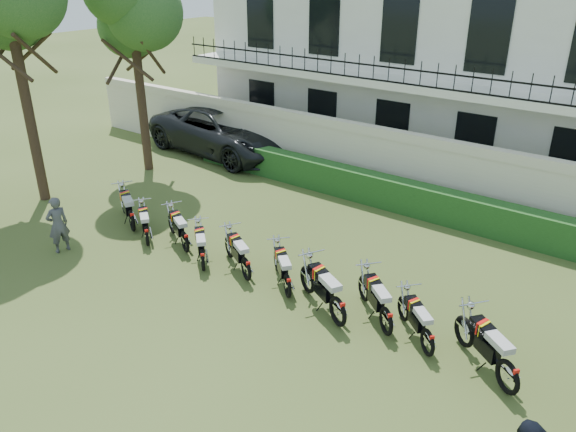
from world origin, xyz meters
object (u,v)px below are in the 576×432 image
Objects in this scene: inspector at (58,225)px; motorcycle_7 at (387,315)px; motorcycle_4 at (246,264)px; motorcycle_0 at (131,216)px; motorcycle_3 at (202,255)px; motorcycle_1 at (146,232)px; tree_west_near at (132,3)px; motorcycle_8 at (428,337)px; suv at (225,131)px; motorcycle_9 at (509,370)px; motorcycle_5 at (288,280)px; motorcycle_6 at (338,305)px; motorcycle_2 at (185,237)px.

motorcycle_7 is at bearing 113.25° from inspector.
motorcycle_4 is at bearing 120.93° from inspector.
motorcycle_0 is 3.27m from motorcycle_3.
motorcycle_1 is at bearing 132.77° from motorcycle_7.
tree_west_near is 5.65× the size of motorcycle_8.
motorcycle_7 is 13.05m from suv.
motorcycle_9 is 11.55m from inspector.
motorcycle_1 is at bearing 144.98° from inspector.
motorcycle_5 is (9.49, -3.94, -5.43)m from tree_west_near.
inspector is at bearing 129.92° from motorcycle_6.
motorcycle_4 is (2.27, -0.12, 0.00)m from motorcycle_2.
motorcycle_8 is at bearing -16.96° from tree_west_near.
motorcycle_0 is 1.30× the size of motorcycle_8.
motorcycle_2 is at bearing 109.85° from motorcycle_3.
motorcycle_9 is at bearing -64.96° from motorcycle_2.
motorcycle_0 is at bearing 115.79° from motorcycle_6.
motorcycle_9 is (9.78, 0.09, 0.08)m from motorcycle_1.
inspector is (-8.83, -1.93, 0.30)m from motorcycle_7.
motorcycle_0 is 1.22× the size of motorcycle_1.
motorcycle_3 is at bearing 119.25° from motorcycle_6.
motorcycle_4 is 1.06× the size of inspector.
motorcycle_3 is at bearing 134.61° from motorcycle_7.
motorcycle_4 is at bearing 131.49° from motorcycle_7.
motorcycle_1 is 8.18m from motorcycle_8.
suv reaches higher than motorcycle_8.
motorcycle_9 is at bearing -62.11° from motorcycle_4.
motorcycle_5 is 5.12m from motorcycle_9.
inspector is at bearing -161.53° from suv.
motorcycle_2 is at bearing -36.22° from motorcycle_1.
motorcycle_9 reaches higher than motorcycle_7.
motorcycle_4 is (1.20, 0.30, 0.03)m from motorcycle_3.
motorcycle_5 is 0.91× the size of inspector.
suv is (-11.99, 7.12, 0.48)m from motorcycle_8.
tree_west_near reaches higher than motorcycle_9.
motorcycle_2 is 6.06m from motorcycle_7.
motorcycle_6 is 1.98m from motorcycle_8.
suv is (-2.77, 7.00, 0.42)m from motorcycle_0.
suv is at bearing 80.42° from motorcycle_3.
motorcycle_1 is 2.20m from motorcycle_3.
motorcycle_6 is (5.08, -0.37, 0.07)m from motorcycle_2.
motorcycle_3 is 1.23m from motorcycle_4.
motorcycle_6 is at bearing -65.78° from motorcycle_4.
motorcycle_6 is 0.29× the size of suv.
motorcycle_2 is at bearing 130.22° from motorcycle_8.
suv is at bearing 74.77° from motorcycle_4.
inspector is at bearing -61.19° from tree_west_near.
motorcycle_2 is 1.16m from motorcycle_3.
motorcycle_9 is (8.66, -0.28, 0.05)m from motorcycle_2.
motorcycle_8 is (4.78, -0.02, -0.02)m from motorcycle_4.
tree_west_near is 4.36× the size of motorcycle_0.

